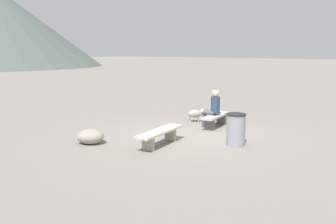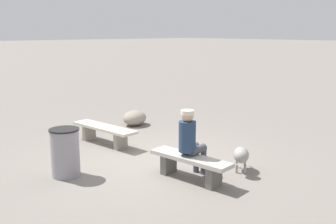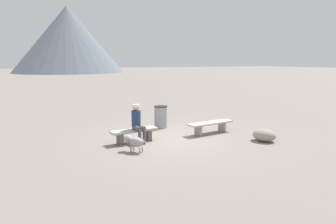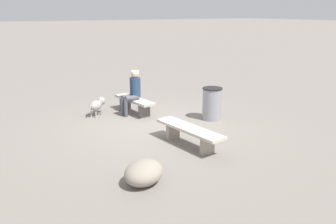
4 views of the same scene
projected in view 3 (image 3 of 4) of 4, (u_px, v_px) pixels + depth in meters
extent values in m
cube|color=gray|center=(172.00, 139.00, 10.26)|extent=(210.00, 210.00, 0.06)
cube|color=gray|center=(222.00, 127.00, 11.20)|extent=(0.14, 0.34, 0.37)
cube|color=gray|center=(198.00, 130.00, 10.60)|extent=(0.14, 0.34, 0.37)
cube|color=beige|center=(211.00, 123.00, 10.86)|extent=(1.91, 0.63, 0.06)
cube|color=#605B56|center=(148.00, 135.00, 10.00)|extent=(0.17, 0.33, 0.37)
cube|color=#605B56|center=(120.00, 139.00, 9.46)|extent=(0.17, 0.33, 0.37)
cube|color=#B2ADA3|center=(134.00, 130.00, 9.69)|extent=(1.63, 0.57, 0.07)
cylinder|color=navy|center=(136.00, 119.00, 9.66)|extent=(0.31, 0.31, 0.55)
sphere|color=#D8A87F|center=(136.00, 108.00, 9.59)|extent=(0.22, 0.22, 0.22)
cylinder|color=silver|center=(136.00, 106.00, 9.58)|extent=(0.23, 0.23, 0.08)
cylinder|color=#4C4C56|center=(137.00, 128.00, 9.50)|extent=(0.20, 0.41, 0.15)
cylinder|color=#4C4C56|center=(140.00, 137.00, 9.38)|extent=(0.11, 0.11, 0.52)
cylinder|color=#4C4C56|center=(141.00, 128.00, 9.59)|extent=(0.20, 0.41, 0.15)
cylinder|color=#4C4C56|center=(144.00, 136.00, 9.47)|extent=(0.11, 0.11, 0.52)
ellipsoid|color=gray|center=(136.00, 142.00, 8.63)|extent=(0.52, 0.55, 0.29)
sphere|color=gray|center=(128.00, 139.00, 8.74)|extent=(0.24, 0.24, 0.24)
cylinder|color=gray|center=(131.00, 150.00, 8.66)|extent=(0.04, 0.04, 0.16)
cylinder|color=gray|center=(134.00, 148.00, 8.80)|extent=(0.04, 0.04, 0.16)
cylinder|color=gray|center=(140.00, 151.00, 8.53)|extent=(0.04, 0.04, 0.16)
cylinder|color=gray|center=(142.00, 149.00, 8.67)|extent=(0.04, 0.04, 0.16)
cylinder|color=gray|center=(144.00, 142.00, 8.50)|extent=(0.10, 0.11, 0.15)
cylinder|color=gray|center=(161.00, 117.00, 11.78)|extent=(0.51, 0.51, 0.86)
cylinder|color=black|center=(161.00, 106.00, 11.70)|extent=(0.54, 0.54, 0.03)
ellipsoid|color=gray|center=(264.00, 135.00, 9.85)|extent=(0.93, 0.99, 0.42)
cone|color=slate|center=(68.00, 40.00, 67.12)|extent=(24.87, 24.87, 15.00)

